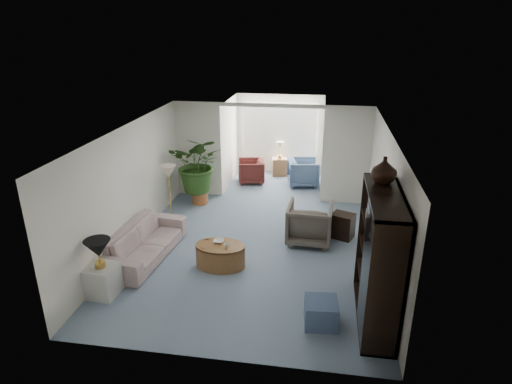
% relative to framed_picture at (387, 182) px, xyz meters
% --- Properties ---
extents(floor, '(6.00, 6.00, 0.00)m').
position_rel_framed_picture_xyz_m(floor, '(-2.46, 0.10, -1.70)').
color(floor, gray).
rests_on(floor, ground).
extents(sunroom_floor, '(2.60, 2.60, 0.00)m').
position_rel_framed_picture_xyz_m(sunroom_floor, '(-2.46, 4.20, -1.70)').
color(sunroom_floor, gray).
rests_on(sunroom_floor, ground).
extents(back_pier_left, '(1.20, 0.12, 2.50)m').
position_rel_framed_picture_xyz_m(back_pier_left, '(-4.36, 3.10, -0.45)').
color(back_pier_left, white).
rests_on(back_pier_left, ground).
extents(back_pier_right, '(1.20, 0.12, 2.50)m').
position_rel_framed_picture_xyz_m(back_pier_right, '(-0.56, 3.10, -0.45)').
color(back_pier_right, white).
rests_on(back_pier_right, ground).
extents(back_header, '(2.60, 0.12, 0.10)m').
position_rel_framed_picture_xyz_m(back_header, '(-2.46, 3.10, 0.75)').
color(back_header, white).
rests_on(back_header, back_pier_left).
extents(window_pane, '(2.20, 0.02, 1.50)m').
position_rel_framed_picture_xyz_m(window_pane, '(-2.46, 5.28, -0.30)').
color(window_pane, white).
extents(window_blinds, '(2.20, 0.02, 1.50)m').
position_rel_framed_picture_xyz_m(window_blinds, '(-2.46, 5.25, -0.30)').
color(window_blinds, white).
extents(framed_picture, '(0.04, 0.50, 0.40)m').
position_rel_framed_picture_xyz_m(framed_picture, '(0.00, 0.00, 0.00)').
color(framed_picture, beige).
extents(sofa, '(1.06, 2.28, 0.65)m').
position_rel_framed_picture_xyz_m(sofa, '(-4.51, -0.34, -1.38)').
color(sofa, beige).
rests_on(sofa, ground).
extents(end_table, '(0.53, 0.53, 0.54)m').
position_rel_framed_picture_xyz_m(end_table, '(-4.71, -1.69, -1.43)').
color(end_table, silver).
rests_on(end_table, ground).
extents(table_lamp, '(0.44, 0.44, 0.30)m').
position_rel_framed_picture_xyz_m(table_lamp, '(-4.71, -1.69, -0.81)').
color(table_lamp, black).
rests_on(table_lamp, end_table).
extents(floor_lamp, '(0.36, 0.36, 0.28)m').
position_rel_framed_picture_xyz_m(floor_lamp, '(-4.52, 1.24, -0.45)').
color(floor_lamp, beige).
rests_on(floor_lamp, ground).
extents(coffee_table, '(0.96, 0.96, 0.45)m').
position_rel_framed_picture_xyz_m(coffee_table, '(-2.96, -0.47, -1.47)').
color(coffee_table, olive).
rests_on(coffee_table, ground).
extents(coffee_bowl, '(0.20, 0.20, 0.05)m').
position_rel_framed_picture_xyz_m(coffee_bowl, '(-3.01, -0.37, -1.23)').
color(coffee_bowl, white).
rests_on(coffee_bowl, coffee_table).
extents(coffee_cup, '(0.10, 0.10, 0.09)m').
position_rel_framed_picture_xyz_m(coffee_cup, '(-2.81, -0.57, -1.21)').
color(coffee_cup, silver).
rests_on(coffee_cup, coffee_table).
extents(wingback_chair, '(0.95, 0.98, 0.85)m').
position_rel_framed_picture_xyz_m(wingback_chair, '(-1.34, 0.81, -1.27)').
color(wingback_chair, '#675F51').
rests_on(wingback_chair, ground).
extents(side_table_dark, '(0.56, 0.51, 0.55)m').
position_rel_framed_picture_xyz_m(side_table_dark, '(-0.64, 1.11, -1.43)').
color(side_table_dark, black).
rests_on(side_table_dark, ground).
extents(entertainment_cabinet, '(0.50, 1.87, 2.08)m').
position_rel_framed_picture_xyz_m(entertainment_cabinet, '(-0.23, -1.59, -0.66)').
color(entertainment_cabinet, black).
rests_on(entertainment_cabinet, ground).
extents(cabinet_urn, '(0.39, 0.39, 0.40)m').
position_rel_framed_picture_xyz_m(cabinet_urn, '(-0.23, -1.09, 0.58)').
color(cabinet_urn, black).
rests_on(cabinet_urn, entertainment_cabinet).
extents(ottoman, '(0.54, 0.54, 0.40)m').
position_rel_framed_picture_xyz_m(ottoman, '(-1.04, -1.89, -1.50)').
color(ottoman, '#4A5D80').
rests_on(ottoman, ground).
extents(plant_pot, '(0.40, 0.40, 0.32)m').
position_rel_framed_picture_xyz_m(plant_pot, '(-4.20, 2.49, -1.54)').
color(plant_pot, '#AD5F32').
rests_on(plant_pot, ground).
extents(house_plant, '(1.33, 1.15, 1.48)m').
position_rel_framed_picture_xyz_m(house_plant, '(-4.20, 2.49, -0.64)').
color(house_plant, '#2C511B').
rests_on(house_plant, plant_pot).
extents(sunroom_chair_blue, '(0.98, 0.96, 0.76)m').
position_rel_framed_picture_xyz_m(sunroom_chair_blue, '(-1.66, 4.26, -1.32)').
color(sunroom_chair_blue, '#4A5D80').
rests_on(sunroom_chair_blue, ground).
extents(sunroom_chair_maroon, '(0.87, 0.85, 0.68)m').
position_rel_framed_picture_xyz_m(sunroom_chair_maroon, '(-3.16, 4.26, -1.36)').
color(sunroom_chair_maroon, '#5A221F').
rests_on(sunroom_chair_maroon, ground).
extents(sunroom_table, '(0.49, 0.42, 0.53)m').
position_rel_framed_picture_xyz_m(sunroom_table, '(-2.41, 5.01, -1.43)').
color(sunroom_table, olive).
rests_on(sunroom_table, ground).
extents(shelf_clutter, '(0.30, 1.19, 1.06)m').
position_rel_framed_picture_xyz_m(shelf_clutter, '(-0.28, -1.69, -0.61)').
color(shelf_clutter, '#302B25').
rests_on(shelf_clutter, entertainment_cabinet).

